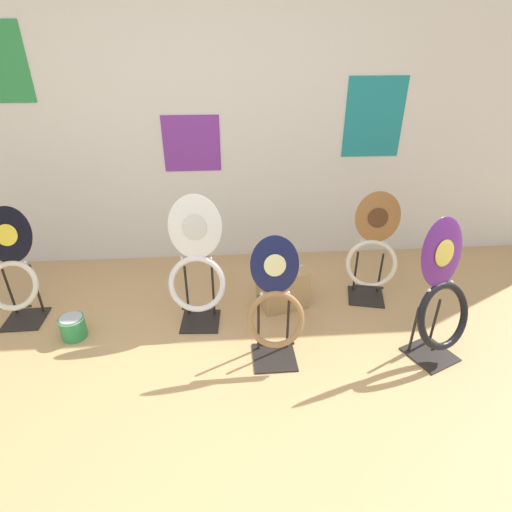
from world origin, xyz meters
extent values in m
plane|color=tan|center=(0.00, 0.00, 0.00)|extent=(14.00, 14.00, 0.00)
cube|color=silver|center=(0.00, 2.32, 1.30)|extent=(8.00, 0.06, 2.60)
cube|color=purple|center=(-0.09, 2.28, 1.08)|extent=(0.48, 0.01, 0.47)
cube|color=#2D8E47|center=(-1.47, 2.28, 1.71)|extent=(0.40, 0.01, 0.57)
cube|color=teal|center=(1.46, 2.28, 1.28)|extent=(0.50, 0.01, 0.65)
cube|color=black|center=(0.47, 0.82, 0.01)|extent=(0.28, 0.28, 0.01)
cylinder|color=black|center=(0.37, 0.91, 0.23)|extent=(0.02, 0.02, 0.43)
cylinder|color=black|center=(0.57, 0.91, 0.23)|extent=(0.02, 0.02, 0.43)
cylinder|color=black|center=(0.47, 0.74, 0.18)|extent=(0.22, 0.02, 0.02)
torus|color=#9E7042|center=(0.47, 0.80, 0.33)|extent=(0.36, 0.19, 0.34)
ellipsoid|color=#141942|center=(0.47, 0.92, 0.66)|extent=(0.30, 0.12, 0.36)
ellipsoid|color=beige|center=(0.47, 0.90, 0.66)|extent=(0.14, 0.04, 0.14)
sphere|color=silver|center=(0.39, 0.87, 0.48)|extent=(0.02, 0.02, 0.02)
sphere|color=silver|center=(0.55, 0.87, 0.48)|extent=(0.02, 0.02, 0.02)
cube|color=black|center=(1.51, 0.77, 0.01)|extent=(0.37, 0.37, 0.01)
cylinder|color=black|center=(1.39, 0.82, 0.19)|extent=(0.02, 0.02, 0.35)
cylinder|color=black|center=(1.57, 0.90, 0.19)|extent=(0.02, 0.02, 0.35)
cylinder|color=black|center=(1.54, 0.70, 0.15)|extent=(0.21, 0.11, 0.02)
torus|color=black|center=(1.52, 0.75, 0.34)|extent=(0.48, 0.36, 0.42)
ellipsoid|color=#60237F|center=(1.47, 0.86, 0.73)|extent=(0.38, 0.25, 0.44)
ellipsoid|color=#E5CC4C|center=(1.48, 0.84, 0.74)|extent=(0.16, 0.10, 0.17)
sphere|color=silver|center=(1.40, 0.78, 0.52)|extent=(0.02, 0.02, 0.02)
sphere|color=silver|center=(1.58, 0.86, 0.52)|extent=(0.02, 0.02, 0.02)
cube|color=black|center=(-1.35, 1.36, 0.01)|extent=(0.29, 0.29, 0.01)
cylinder|color=black|center=(-1.45, 1.45, 0.22)|extent=(0.02, 0.02, 0.41)
cylinder|color=black|center=(-1.26, 1.45, 0.22)|extent=(0.02, 0.02, 0.41)
cylinder|color=black|center=(-1.35, 1.28, 0.17)|extent=(0.22, 0.02, 0.02)
torus|color=beige|center=(-1.35, 1.34, 0.32)|extent=(0.37, 0.22, 0.33)
ellipsoid|color=black|center=(-1.36, 1.48, 0.65)|extent=(0.34, 0.17, 0.39)
ellipsoid|color=yellow|center=(-1.36, 1.47, 0.66)|extent=(0.15, 0.06, 0.15)
sphere|color=silver|center=(-1.26, 1.42, 0.46)|extent=(0.02, 0.02, 0.02)
cube|color=black|center=(-0.04, 1.24, 0.01)|extent=(0.30, 0.30, 0.01)
cylinder|color=black|center=(-0.13, 1.34, 0.22)|extent=(0.02, 0.02, 0.42)
cylinder|color=black|center=(0.07, 1.33, 0.22)|extent=(0.02, 0.02, 0.42)
cylinder|color=black|center=(-0.04, 1.16, 0.18)|extent=(0.22, 0.03, 0.02)
torus|color=silver|center=(-0.04, 1.22, 0.35)|extent=(0.41, 0.21, 0.39)
ellipsoid|color=white|center=(-0.03, 1.33, 0.74)|extent=(0.37, 0.13, 0.45)
ellipsoid|color=silver|center=(-0.03, 1.31, 0.74)|extent=(0.17, 0.05, 0.17)
sphere|color=silver|center=(-0.14, 1.29, 0.52)|extent=(0.02, 0.02, 0.02)
sphere|color=silver|center=(0.07, 1.28, 0.52)|extent=(0.02, 0.02, 0.02)
cube|color=black|center=(1.30, 1.47, 0.01)|extent=(0.34, 0.34, 0.01)
cylinder|color=black|center=(1.22, 1.58, 0.19)|extent=(0.02, 0.02, 0.35)
cylinder|color=black|center=(1.41, 1.54, 0.19)|extent=(0.02, 0.02, 0.35)
cylinder|color=black|center=(1.28, 1.40, 0.15)|extent=(0.22, 0.07, 0.02)
torus|color=beige|center=(1.29, 1.45, 0.33)|extent=(0.41, 0.21, 0.39)
ellipsoid|color=#936033|center=(1.30, 1.50, 0.70)|extent=(0.33, 0.12, 0.40)
ellipsoid|color=#4C2D19|center=(1.30, 1.48, 0.70)|extent=(0.15, 0.05, 0.15)
sphere|color=silver|center=(1.21, 1.51, 0.50)|extent=(0.02, 0.02, 0.02)
sphere|color=silver|center=(1.39, 1.47, 0.50)|extent=(0.02, 0.02, 0.02)
cylinder|color=#2D8E4C|center=(-0.92, 1.14, 0.08)|extent=(0.17, 0.17, 0.16)
torus|color=silver|center=(-0.92, 1.14, 0.16)|extent=(0.18, 0.18, 0.01)
cylinder|color=#B2B2B7|center=(-0.92, 1.14, 0.16)|extent=(0.15, 0.15, 0.00)
cube|color=tan|center=(0.60, 1.43, 0.16)|extent=(0.40, 0.35, 0.32)
cube|color=#B7AD89|center=(0.60, 1.43, 0.32)|extent=(0.34, 0.12, 0.00)
camera|label=1|loc=(0.21, -1.17, 1.86)|focal=28.00mm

